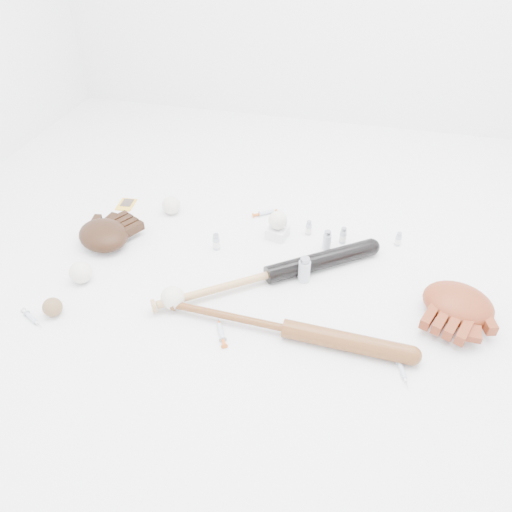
% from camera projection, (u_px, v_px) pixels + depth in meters
% --- Properties ---
extents(bat_dark, '(0.79, 0.60, 0.07)m').
position_uv_depth(bat_dark, '(269.00, 274.00, 1.83)').
color(bat_dark, black).
rests_on(bat_dark, ground).
extents(bat_wood, '(0.85, 0.10, 0.06)m').
position_uv_depth(bat_wood, '(286.00, 329.00, 1.62)').
color(bat_wood, brown).
rests_on(bat_wood, ground).
extents(glove_dark, '(0.36, 0.36, 0.09)m').
position_uv_depth(glove_dark, '(103.00, 235.00, 2.00)').
color(glove_dark, black).
rests_on(glove_dark, ground).
extents(glove_tan, '(0.37, 0.37, 0.10)m').
position_uv_depth(glove_tan, '(458.00, 303.00, 1.68)').
color(glove_tan, maroon).
rests_on(glove_tan, ground).
extents(trading_card, '(0.08, 0.10, 0.01)m').
position_uv_depth(trading_card, '(126.00, 205.00, 2.25)').
color(trading_card, gold).
rests_on(trading_card, ground).
extents(pedestal, '(0.09, 0.09, 0.04)m').
position_uv_depth(pedestal, '(277.00, 232.00, 2.05)').
color(pedestal, white).
rests_on(pedestal, ground).
extents(baseball_on_pedestal, '(0.08, 0.08, 0.08)m').
position_uv_depth(baseball_on_pedestal, '(278.00, 220.00, 2.01)').
color(baseball_on_pedestal, silver).
rests_on(baseball_on_pedestal, pedestal).
extents(baseball_left, '(0.08, 0.08, 0.08)m').
position_uv_depth(baseball_left, '(81.00, 272.00, 1.83)').
color(baseball_left, silver).
rests_on(baseball_left, ground).
extents(baseball_upper, '(0.08, 0.08, 0.08)m').
position_uv_depth(baseball_upper, '(171.00, 205.00, 2.18)').
color(baseball_upper, silver).
rests_on(baseball_upper, ground).
extents(baseball_mid, '(0.08, 0.08, 0.08)m').
position_uv_depth(baseball_mid, '(173.00, 298.00, 1.72)').
color(baseball_mid, silver).
rests_on(baseball_mid, ground).
extents(baseball_aged, '(0.07, 0.07, 0.07)m').
position_uv_depth(baseball_aged, '(52.00, 307.00, 1.70)').
color(baseball_aged, brown).
rests_on(baseball_aged, ground).
extents(syringe_0, '(0.13, 0.08, 0.02)m').
position_uv_depth(syringe_0, '(31.00, 318.00, 1.69)').
color(syringe_0, '#ADBCC6').
rests_on(syringe_0, ground).
extents(syringe_1, '(0.09, 0.15, 0.02)m').
position_uv_depth(syringe_1, '(221.00, 332.00, 1.64)').
color(syringe_1, '#ADBCC6').
rests_on(syringe_1, ground).
extents(syringe_2, '(0.14, 0.11, 0.02)m').
position_uv_depth(syringe_2, '(267.00, 212.00, 2.19)').
color(syringe_2, '#ADBCC6').
rests_on(syringe_2, ground).
extents(syringe_3, '(0.06, 0.14, 0.02)m').
position_uv_depth(syringe_3, '(402.00, 370.00, 1.52)').
color(syringe_3, '#ADBCC6').
rests_on(syringe_3, ground).
extents(vial_0, '(0.03, 0.03, 0.07)m').
position_uv_depth(vial_0, '(343.00, 235.00, 2.01)').
color(vial_0, '#B0B9C1').
rests_on(vial_0, ground).
extents(vial_1, '(0.02, 0.02, 0.06)m').
position_uv_depth(vial_1, '(398.00, 239.00, 2.00)').
color(vial_1, '#B0B9C1').
rests_on(vial_1, ground).
extents(vial_2, '(0.03, 0.03, 0.08)m').
position_uv_depth(vial_2, '(327.00, 240.00, 1.98)').
color(vial_2, '#B0B9C1').
rests_on(vial_2, ground).
extents(vial_3, '(0.04, 0.04, 0.10)m').
position_uv_depth(vial_3, '(304.00, 269.00, 1.82)').
color(vial_3, '#B0B9C1').
rests_on(vial_3, ground).
extents(vial_4, '(0.03, 0.03, 0.07)m').
position_uv_depth(vial_4, '(216.00, 242.00, 1.98)').
color(vial_4, '#B0B9C1').
rests_on(vial_4, ground).
extents(vial_5, '(0.02, 0.02, 0.06)m').
position_uv_depth(vial_5, '(309.00, 228.00, 2.06)').
color(vial_5, '#B0B9C1').
rests_on(vial_5, ground).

